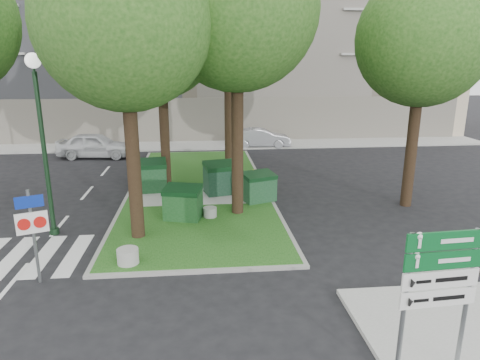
{
  "coord_description": "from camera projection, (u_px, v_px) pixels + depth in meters",
  "views": [
    {
      "loc": [
        0.61,
        -10.97,
        5.74
      ],
      "look_at": [
        1.89,
        2.36,
        2.0
      ],
      "focal_mm": 32.0,
      "sensor_mm": 36.0,
      "label": 1
    }
  ],
  "objects": [
    {
      "name": "ground",
      "position": [
        181.0,
        273.0,
        12.0
      ],
      "size": [
        120.0,
        120.0,
        0.0
      ],
      "primitive_type": "plane",
      "color": "black",
      "rests_on": "ground"
    },
    {
      "name": "median_island",
      "position": [
        198.0,
        189.0,
        19.7
      ],
      "size": [
        6.0,
        16.0,
        0.12
      ],
      "primitive_type": "cube",
      "color": "#174714",
      "rests_on": "ground"
    },
    {
      "name": "median_kerb",
      "position": [
        198.0,
        189.0,
        19.71
      ],
      "size": [
        6.3,
        16.3,
        0.1
      ],
      "primitive_type": "cube",
      "color": "gray",
      "rests_on": "ground"
    },
    {
      "name": "sidewalk_corner",
      "position": [
        478.0,
        333.0,
        9.23
      ],
      "size": [
        5.0,
        4.0,
        0.12
      ],
      "primitive_type": "cube",
      "color": "#999993",
      "rests_on": "ground"
    },
    {
      "name": "building_sidewalk",
      "position": [
        191.0,
        145.0,
        29.73
      ],
      "size": [
        42.0,
        3.0,
        0.12
      ],
      "primitive_type": "cube",
      "color": "#999993",
      "rests_on": "ground"
    },
    {
      "name": "zebra_crossing",
      "position": [
        60.0,
        255.0,
        13.1
      ],
      "size": [
        5.0,
        3.0,
        0.01
      ],
      "primitive_type": "cube",
      "color": "silver",
      "rests_on": "ground"
    },
    {
      "name": "apartment_building",
      "position": [
        189.0,
        32.0,
        34.78
      ],
      "size": [
        41.0,
        12.0,
        16.0
      ],
      "primitive_type": "cube",
      "color": "#C4B493",
      "rests_on": "ground"
    },
    {
      "name": "tree_median_near_left",
      "position": [
        126.0,
        4.0,
        12.36
      ],
      "size": [
        5.2,
        5.2,
        10.53
      ],
      "color": "black",
      "rests_on": "ground"
    },
    {
      "name": "tree_median_mid",
      "position": [
        162.0,
        32.0,
        18.73
      ],
      "size": [
        4.8,
        4.8,
        9.99
      ],
      "color": "black",
      "rests_on": "ground"
    },
    {
      "name": "tree_median_far",
      "position": [
        230.0,
        8.0,
        21.54
      ],
      "size": [
        5.8,
        5.8,
        11.93
      ],
      "color": "black",
      "rests_on": "ground"
    },
    {
      "name": "tree_street_right",
      "position": [
        426.0,
        26.0,
        15.81
      ],
      "size": [
        5.0,
        5.0,
        10.06
      ],
      "color": "black",
      "rests_on": "ground"
    },
    {
      "name": "dumpster_a",
      "position": [
        149.0,
        176.0,
        18.98
      ],
      "size": [
        1.64,
        1.24,
        1.43
      ],
      "rotation": [
        0.0,
        0.0,
        0.11
      ],
      "color": "#103B19",
      "rests_on": "median_island"
    },
    {
      "name": "dumpster_b",
      "position": [
        183.0,
        203.0,
        15.67
      ],
      "size": [
        1.54,
        1.25,
        1.25
      ],
      "rotation": [
        0.0,
        0.0,
        -0.26
      ],
      "color": "#134117",
      "rests_on": "median_island"
    },
    {
      "name": "dumpster_c",
      "position": [
        222.0,
        178.0,
        18.67
      ],
      "size": [
        1.72,
        1.38,
        1.41
      ],
      "rotation": [
        0.0,
        0.0,
        0.23
      ],
      "color": "black",
      "rests_on": "median_island"
    },
    {
      "name": "dumpster_d",
      "position": [
        259.0,
        187.0,
        17.7
      ],
      "size": [
        1.55,
        1.32,
        1.22
      ],
      "rotation": [
        0.0,
        0.0,
        0.35
      ],
      "color": "#123B1D",
      "rests_on": "median_island"
    },
    {
      "name": "bollard_left",
      "position": [
        128.0,
        256.0,
        12.25
      ],
      "size": [
        0.62,
        0.62,
        0.44
      ],
      "primitive_type": "cylinder",
      "color": "#979893",
      "rests_on": "median_island"
    },
    {
      "name": "bollard_right",
      "position": [
        210.0,
        212.0,
        15.94
      ],
      "size": [
        0.5,
        0.5,
        0.36
      ],
      "primitive_type": "cylinder",
      "color": "#A5A6A0",
      "rests_on": "median_island"
    },
    {
      "name": "bollard_mid",
      "position": [
        185.0,
        208.0,
        16.35
      ],
      "size": [
        0.56,
        0.56,
        0.4
      ],
      "primitive_type": "cylinder",
      "color": "gray",
      "rests_on": "median_island"
    },
    {
      "name": "litter_bin",
      "position": [
        256.0,
        179.0,
        19.61
      ],
      "size": [
        0.45,
        0.45,
        0.79
      ],
      "primitive_type": "cylinder",
      "color": "#D2E21A",
      "rests_on": "median_island"
    },
    {
      "name": "street_lamp",
      "position": [
        41.0,
        125.0,
        13.68
      ],
      "size": [
        0.48,
        0.48,
        5.99
      ],
      "color": "black",
      "rests_on": "ground"
    },
    {
      "name": "traffic_sign_pole",
      "position": [
        32.0,
        224.0,
        11.05
      ],
      "size": [
        0.74,
        0.32,
        2.6
      ],
      "rotation": [
        0.0,
        0.0,
        0.37
      ],
      "color": "slate",
      "rests_on": "ground"
    },
    {
      "name": "directional_sign",
      "position": [
        439.0,
        282.0,
        7.45
      ],
      "size": [
        1.43,
        0.17,
        2.86
      ],
      "rotation": [
        0.0,
        0.0,
        0.07
      ],
      "color": "slate",
      "rests_on": "sidewalk_corner"
    },
    {
      "name": "car_white",
      "position": [
        95.0,
        145.0,
        26.13
      ],
      "size": [
        4.64,
        2.18,
        1.54
      ],
      "primitive_type": "imported",
      "rotation": [
        0.0,
        0.0,
        1.49
      ],
      "color": "silver",
      "rests_on": "ground"
    },
    {
      "name": "car_silver",
      "position": [
        261.0,
        138.0,
        29.23
      ],
      "size": [
        4.04,
        1.56,
        1.31
      ],
      "primitive_type": "imported",
      "rotation": [
        0.0,
        0.0,
        1.53
      ],
      "color": "#A6A8AE",
      "rests_on": "ground"
    }
  ]
}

